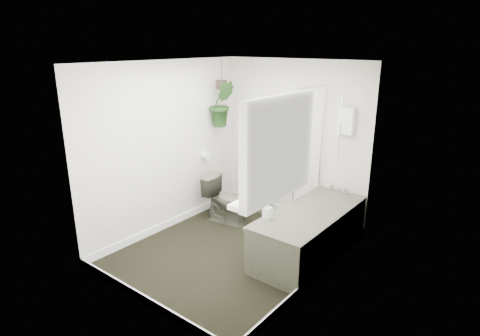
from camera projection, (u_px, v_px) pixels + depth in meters
The scene contains 22 objects.
floor at pixel (233, 251), 5.07m from camera, with size 2.30×2.80×0.02m, color black.
ceiling at pixel (231, 61), 4.37m from camera, with size 2.30×2.80×0.02m, color white.
wall_back at pixel (294, 141), 5.78m from camera, with size 2.30×0.02×2.30m, color white.
wall_front at pixel (134, 198), 3.66m from camera, with size 2.30×0.02×2.30m, color white.
wall_left at pixel (166, 148), 5.40m from camera, with size 0.02×2.80×2.30m, color white.
wall_right at pixel (321, 183), 4.03m from camera, with size 0.02×2.80×2.30m, color white.
skirting at pixel (233, 246), 5.05m from camera, with size 2.30×2.80×0.10m, color white.
bathtub at pixel (309, 233), 4.88m from camera, with size 0.72×1.72×0.58m, color #474739, non-canonical shape.
bath_screen at pixel (309, 142), 5.14m from camera, with size 0.04×0.72×1.40m, color silver, non-canonical shape.
shower_box at pixel (346, 121), 5.13m from camera, with size 0.20×0.10×0.35m, color white.
oval_mirror at pixel (270, 114), 5.88m from camera, with size 0.46×0.03×0.62m, color beige.
wall_sconce at pixel (248, 118), 6.13m from camera, with size 0.04×0.04×0.22m, color black.
toilet_roll_holder at pixel (205, 155), 5.97m from camera, with size 0.11×0.11×0.11m, color white.
window_recess at pixel (279, 148), 3.40m from camera, with size 0.08×1.00×0.90m, color white.
window_sill at pixel (271, 192), 3.57m from camera, with size 0.18×1.00×0.04m, color white.
window_blinds at pixel (274, 147), 3.43m from camera, with size 0.01×0.86×0.76m, color white.
toilet at pixel (227, 199), 5.77m from camera, with size 0.38×0.67×0.69m, color #474739.
pedestal_sink at pixel (264, 180), 6.07m from camera, with size 0.60×0.51×1.03m, color #474739, non-canonical shape.
sill_plant at pixel (268, 176), 3.53m from camera, with size 0.24×0.21×0.27m, color black.
hanging_plant at pixel (222, 104), 5.85m from camera, with size 0.37×0.30×0.67m, color black.
soap_bottle at pixel (268, 210), 4.57m from camera, with size 0.09×0.09×0.20m, color black.
hanging_pot at pixel (222, 85), 5.77m from camera, with size 0.16×0.16×0.12m, color #31231C.
Camera 1 is at (2.87, -3.49, 2.51)m, focal length 30.00 mm.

